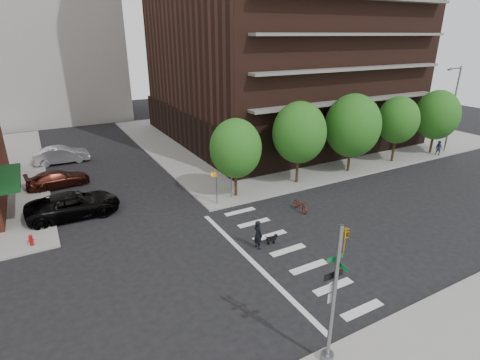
# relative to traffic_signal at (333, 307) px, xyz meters

# --- Properties ---
(ground) EXTENTS (120.00, 120.00, 0.00)m
(ground) POSITION_rel_traffic_signal_xyz_m (0.47, 7.49, -2.70)
(ground) COLOR black
(ground) RESTS_ON ground
(sidewalk_ne) EXTENTS (39.00, 33.00, 0.15)m
(sidewalk_ne) POSITION_rel_traffic_signal_xyz_m (20.97, 30.99, -2.62)
(sidewalk_ne) COLOR gray
(sidewalk_ne) RESTS_ON ground
(crosswalk) EXTENTS (3.85, 13.00, 0.01)m
(crosswalk) POSITION_rel_traffic_signal_xyz_m (2.68, 7.49, -2.69)
(crosswalk) COLOR silver
(crosswalk) RESTS_ON ground
(tree_a) EXTENTS (4.00, 4.00, 5.90)m
(tree_a) POSITION_rel_traffic_signal_xyz_m (4.47, 15.99, 1.35)
(tree_a) COLOR #301E11
(tree_a) RESTS_ON sidewalk_ne
(tree_b) EXTENTS (4.50, 4.50, 6.65)m
(tree_b) POSITION_rel_traffic_signal_xyz_m (10.47, 15.99, 1.85)
(tree_b) COLOR #301E11
(tree_b) RESTS_ON sidewalk_ne
(tree_c) EXTENTS (5.00, 5.00, 6.80)m
(tree_c) POSITION_rel_traffic_signal_xyz_m (16.47, 15.99, 1.75)
(tree_c) COLOR #301E11
(tree_c) RESTS_ON sidewalk_ne
(tree_d) EXTENTS (4.00, 4.00, 6.20)m
(tree_d) POSITION_rel_traffic_signal_xyz_m (22.47, 15.99, 1.64)
(tree_d) COLOR #301E11
(tree_d) RESTS_ON sidewalk_ne
(tree_e) EXTENTS (4.50, 4.50, 6.35)m
(tree_e) POSITION_rel_traffic_signal_xyz_m (28.47, 15.99, 1.55)
(tree_e) COLOR #301E11
(tree_e) RESTS_ON sidewalk_ne
(traffic_signal) EXTENTS (0.90, 0.75, 6.00)m
(traffic_signal) POSITION_rel_traffic_signal_xyz_m (0.00, 0.00, 0.00)
(traffic_signal) COLOR slate
(traffic_signal) RESTS_ON sidewalk_s
(pedestrian_signal) EXTENTS (2.18, 0.67, 2.60)m
(pedestrian_signal) POSITION_rel_traffic_signal_xyz_m (2.79, 15.42, -0.84)
(pedestrian_signal) COLOR slate
(pedestrian_signal) RESTS_ON sidewalk_ne
(fire_hydrant) EXTENTS (0.24, 0.24, 0.73)m
(fire_hydrant) POSITION_rel_traffic_signal_xyz_m (-10.03, 15.29, -2.15)
(fire_hydrant) COLOR #A50C0C
(fire_hydrant) RESTS_ON sidewalk_nw
(streetlamp) EXTENTS (2.14, 0.22, 9.00)m
(streetlamp) POSITION_rel_traffic_signal_xyz_m (30.29, 15.69, 2.59)
(streetlamp) COLOR slate
(streetlamp) RESTS_ON sidewalk_ne
(parked_car_black) EXTENTS (2.96, 6.29, 1.74)m
(parked_car_black) POSITION_rel_traffic_signal_xyz_m (-7.21, 18.61, -1.83)
(parked_car_black) COLOR black
(parked_car_black) RESTS_ON ground
(parked_car_maroon) EXTENTS (2.50, 5.13, 1.44)m
(parked_car_maroon) POSITION_rel_traffic_signal_xyz_m (-7.73, 25.17, -1.98)
(parked_car_maroon) COLOR #37140E
(parked_car_maroon) RESTS_ON ground
(parked_car_silver) EXTENTS (1.86, 5.21, 1.71)m
(parked_car_silver) POSITION_rel_traffic_signal_xyz_m (-6.88, 31.90, -1.84)
(parked_car_silver) COLOR #B4B7BD
(parked_car_silver) RESTS_ON ground
(scooter) EXTENTS (0.73, 1.78, 0.92)m
(scooter) POSITION_rel_traffic_signal_xyz_m (7.44, 11.52, -2.24)
(scooter) COLOR maroon
(scooter) RESTS_ON ground
(dog_walker) EXTENTS (0.73, 0.53, 1.85)m
(dog_walker) POSITION_rel_traffic_signal_xyz_m (2.01, 8.61, -1.78)
(dog_walker) COLOR black
(dog_walker) RESTS_ON ground
(dog) EXTENTS (0.71, 0.25, 0.59)m
(dog) POSITION_rel_traffic_signal_xyz_m (3.01, 8.59, -2.33)
(dog) COLOR black
(dog) RESTS_ON ground
(pedestrian_far) EXTENTS (0.85, 0.72, 1.54)m
(pedestrian_far) POSITION_rel_traffic_signal_xyz_m (28.33, 14.99, -1.78)
(pedestrian_far) COLOR navy
(pedestrian_far) RESTS_ON sidewalk_ne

